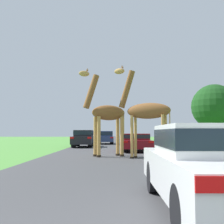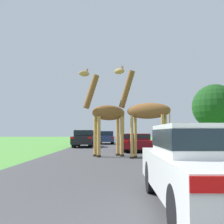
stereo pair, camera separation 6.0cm
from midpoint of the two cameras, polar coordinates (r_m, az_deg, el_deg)
The scene contains 8 objects.
road at distance 31.23m, azimuth 0.78°, elevation -6.48°, with size 7.93×120.00×0.00m.
giraffe_near_road at distance 14.89m, azimuth -1.37°, elevation -0.46°, with size 2.55×1.42×4.63m.
giraffe_companion at distance 13.84m, azimuth 6.59°, elevation 0.29°, with size 2.83×1.57×4.73m.
car_lead_maroon at distance 5.02m, azimuth 20.06°, elevation -9.85°, with size 1.94×4.38×1.39m.
car_queue_right at distance 31.05m, azimuth -1.41°, elevation -5.10°, with size 1.80×4.42×1.41m.
car_queue_left at distance 19.14m, azimuth 4.72°, elevation -6.01°, with size 1.94×4.31×1.18m.
car_far_ahead at distance 24.70m, azimuth -5.84°, elevation -5.27°, with size 1.71×4.48×1.46m.
tree_left_edge at distance 35.14m, azimuth 19.99°, elevation 1.00°, with size 5.27×5.27×6.93m.
Camera 1 is at (-0.15, -1.21, 1.27)m, focal length 45.00 mm.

